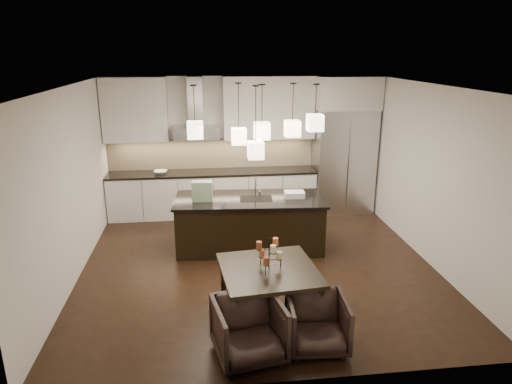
{
  "coord_description": "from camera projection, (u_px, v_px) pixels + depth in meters",
  "views": [
    {
      "loc": [
        -0.82,
        -6.62,
        3.3
      ],
      "look_at": [
        0.0,
        0.2,
        1.15
      ],
      "focal_mm": 32.0,
      "sensor_mm": 36.0,
      "label": 1
    }
  ],
  "objects": [
    {
      "name": "fridge_panel",
      "position": [
        347.0,
        93.0,
        9.11
      ],
      "size": [
        1.26,
        0.72,
        0.65
      ],
      "primitive_type": "cube",
      "color": "silver",
      "rests_on": "refrigerator"
    },
    {
      "name": "island_top",
      "position": [
        250.0,
        199.0,
        7.7
      ],
      "size": [
        2.59,
        1.23,
        0.04
      ],
      "primitive_type": "cube",
      "rotation": [
        0.0,
        0.0,
        -0.07
      ],
      "color": "black",
      "rests_on": "island_body"
    },
    {
      "name": "countertop",
      "position": [
        213.0,
        172.0,
        9.31
      ],
      "size": [
        4.21,
        0.66,
        0.04
      ],
      "primitive_type": "cube",
      "color": "black",
      "rests_on": "lower_cabinets"
    },
    {
      "name": "fruit_bowl",
      "position": [
        161.0,
        172.0,
        9.13
      ],
      "size": [
        0.28,
        0.28,
        0.06
      ],
      "primitive_type": "imported",
      "rotation": [
        0.0,
        0.0,
        -0.09
      ],
      "color": "silver",
      "rests_on": "countertop"
    },
    {
      "name": "wall_front",
      "position": [
        293.0,
        259.0,
        4.32
      ],
      "size": [
        5.5,
        0.02,
        2.8
      ],
      "primitive_type": "cube",
      "color": "silver",
      "rests_on": "ground"
    },
    {
      "name": "tote_bag",
      "position": [
        202.0,
        191.0,
        7.53
      ],
      "size": [
        0.34,
        0.2,
        0.33
      ],
      "primitive_type": "cube",
      "rotation": [
        0.0,
        0.0,
        -0.07
      ],
      "color": "#1C632C",
      "rests_on": "island_top"
    },
    {
      "name": "wall_left",
      "position": [
        69.0,
        186.0,
        6.62
      ],
      "size": [
        0.02,
        5.5,
        2.8
      ],
      "primitive_type": "cube",
      "color": "silver",
      "rests_on": "ground"
    },
    {
      "name": "candle_b",
      "position": [
        262.0,
        253.0,
        5.7
      ],
      "size": [
        0.08,
        0.08,
        0.09
      ],
      "primitive_type": "cylinder",
      "rotation": [
        0.0,
        0.0,
        0.1
      ],
      "color": "#DA6D3B",
      "rests_on": "candelabra"
    },
    {
      "name": "candle_e",
      "position": [
        259.0,
        245.0,
        5.56
      ],
      "size": [
        0.08,
        0.08,
        0.09
      ],
      "primitive_type": "cylinder",
      "rotation": [
        0.0,
        0.0,
        0.1
      ],
      "color": "brown",
      "rests_on": "candelabra"
    },
    {
      "name": "lower_cabinets",
      "position": [
        213.0,
        194.0,
        9.45
      ],
      "size": [
        4.21,
        0.62,
        0.88
      ],
      "primitive_type": "cube",
      "color": "silver",
      "rests_on": "floor"
    },
    {
      "name": "refrigerator",
      "position": [
        343.0,
        161.0,
        9.52
      ],
      "size": [
        1.2,
        0.72,
        2.15
      ],
      "primitive_type": "cube",
      "color": "#B7B7BA",
      "rests_on": "floor"
    },
    {
      "name": "pendant_c",
      "position": [
        262.0,
        131.0,
        7.17
      ],
      "size": [
        0.24,
        0.24,
        0.26
      ],
      "primitive_type": "cube",
      "color": "beige",
      "rests_on": "ceiling"
    },
    {
      "name": "candle_f",
      "position": [
        273.0,
        249.0,
        5.46
      ],
      "size": [
        0.08,
        0.08,
        0.09
      ],
      "primitive_type": "cylinder",
      "rotation": [
        0.0,
        0.0,
        0.1
      ],
      "color": "#F8EC9E",
      "rests_on": "candelabra"
    },
    {
      "name": "pendant_e",
      "position": [
        315.0,
        123.0,
        7.19
      ],
      "size": [
        0.24,
        0.24,
        0.26
      ],
      "primitive_type": "cube",
      "color": "beige",
      "rests_on": "ceiling"
    },
    {
      "name": "floor",
      "position": [
        257.0,
        264.0,
        7.35
      ],
      "size": [
        5.5,
        5.5,
        0.02
      ],
      "primitive_type": "cube",
      "color": "black",
      "rests_on": "ground"
    },
    {
      "name": "candle_d",
      "position": [
        276.0,
        242.0,
        5.67
      ],
      "size": [
        0.08,
        0.08,
        0.09
      ],
      "primitive_type": "cylinder",
      "rotation": [
        0.0,
        0.0,
        0.1
      ],
      "color": "#DA6D3B",
      "rests_on": "candelabra"
    },
    {
      "name": "armchair_left",
      "position": [
        249.0,
        330.0,
        5.03
      ],
      "size": [
        0.86,
        0.88,
        0.69
      ],
      "primitive_type": "imported",
      "rotation": [
        0.0,
        0.0,
        0.19
      ],
      "color": "black",
      "rests_on": "floor"
    },
    {
      "name": "candelabra",
      "position": [
        269.0,
        253.0,
        5.6
      ],
      "size": [
        0.37,
        0.37,
        0.41
      ],
      "primitive_type": null,
      "rotation": [
        0.0,
        0.0,
        0.1
      ],
      "color": "black",
      "rests_on": "dining_table"
    },
    {
      "name": "faucet",
      "position": [
        255.0,
        186.0,
        7.74
      ],
      "size": [
        0.11,
        0.24,
        0.37
      ],
      "primitive_type": null,
      "rotation": [
        0.0,
        0.0,
        -0.07
      ],
      "color": "silver",
      "rests_on": "island_top"
    },
    {
      "name": "island_body",
      "position": [
        250.0,
        224.0,
        7.83
      ],
      "size": [
        2.51,
        1.15,
        0.86
      ],
      "primitive_type": "cube",
      "rotation": [
        0.0,
        0.0,
        -0.07
      ],
      "color": "black",
      "rests_on": "floor"
    },
    {
      "name": "candle_a",
      "position": [
        279.0,
        255.0,
        5.64
      ],
      "size": [
        0.08,
        0.08,
        0.09
      ],
      "primitive_type": "cylinder",
      "rotation": [
        0.0,
        0.0,
        0.1
      ],
      "color": "#F8EC9E",
      "rests_on": "candelabra"
    },
    {
      "name": "armchair_right",
      "position": [
        317.0,
        323.0,
        5.2
      ],
      "size": [
        0.71,
        0.73,
        0.63
      ],
      "primitive_type": "imported",
      "rotation": [
        0.0,
        0.0,
        -0.06
      ],
      "color": "black",
      "rests_on": "floor"
    },
    {
      "name": "upper_cab_right",
      "position": [
        269.0,
        108.0,
        9.2
      ],
      "size": [
        1.85,
        0.35,
        1.25
      ],
      "primitive_type": "cube",
      "color": "silver",
      "rests_on": "wall_back"
    },
    {
      "name": "pendant_f",
      "position": [
        256.0,
        150.0,
        7.0
      ],
      "size": [
        0.24,
        0.24,
        0.26
      ],
      "primitive_type": "cube",
      "color": "beige",
      "rests_on": "ceiling"
    },
    {
      "name": "pendant_b",
      "position": [
        239.0,
        136.0,
        7.51
      ],
      "size": [
        0.24,
        0.24,
        0.26
      ],
      "primitive_type": "cube",
      "color": "beige",
      "rests_on": "ceiling"
    },
    {
      "name": "hood_chimney",
      "position": [
        195.0,
        101.0,
        9.01
      ],
      "size": [
        0.3,
        0.28,
        0.96
      ],
      "primitive_type": "cube",
      "color": "#B7B7BA",
      "rests_on": "hood_canopy"
    },
    {
      "name": "wall_right",
      "position": [
        430.0,
        175.0,
        7.25
      ],
      "size": [
        0.02,
        5.5,
        2.8
      ],
      "primitive_type": "cube",
      "color": "silver",
      "rests_on": "ground"
    },
    {
      "name": "dining_table",
      "position": [
        269.0,
        293.0,
        5.77
      ],
      "size": [
        1.28,
        1.28,
        0.7
      ],
      "primitive_type": null,
      "rotation": [
        0.0,
        0.0,
        0.1
      ],
      "color": "black",
      "rests_on": "floor"
    },
    {
      "name": "wall_back",
      "position": [
        241.0,
        144.0,
        9.55
      ],
      "size": [
        5.5,
        0.02,
        2.8
      ],
      "primitive_type": "cube",
      "color": "silver",
      "rests_on": "ground"
    },
    {
      "name": "food_container",
      "position": [
        294.0,
        194.0,
        7.74
      ],
      "size": [
        0.35,
        0.26,
        0.1
      ],
      "primitive_type": "cube",
      "rotation": [
        0.0,
        0.0,
        -0.07
      ],
      "color": "silver",
      "rests_on": "island_top"
    },
    {
      "name": "pendant_a",
      "position": [
        195.0,
        130.0,
        6.99
      ],
      "size": [
        0.24,
        0.24,
        0.26
      ],
      "primitive_type": "cube",
      "color": "beige",
      "rests_on": "ceiling"
    },
    {
      "name": "upper_cab_left",
      "position": [
        135.0,
        110.0,
        8.9
      ],
      "size": [
        1.25,
        0.35,
        1.25
      ],
      "primitive_type": "cube",
      "color": "silver",
      "rests_on": "wall_back"
    },
    {
      "name": "ceiling",
      "position": [
        258.0,
        85.0,
        6.51
      ],
      "size": [
        5.5,
        5.5,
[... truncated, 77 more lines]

